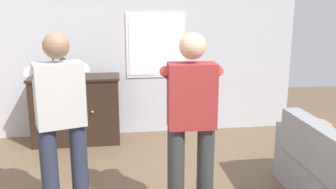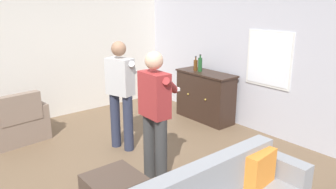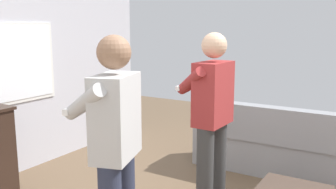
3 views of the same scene
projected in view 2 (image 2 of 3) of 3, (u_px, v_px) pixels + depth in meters
ground at (120, 167)px, 4.57m from camera, size 10.40×10.40×0.00m
wall_back_with_window at (246, 50)px, 5.80m from camera, size 5.20×0.15×2.80m
wall_side_left at (43, 47)px, 6.16m from camera, size 0.12×5.20×2.80m
armchair at (17, 125)px, 5.35m from camera, size 0.73×0.94×0.85m
sideboard_cabinet at (205, 96)px, 6.30m from camera, size 1.21×0.49×0.94m
bottle_wine_green at (200, 64)px, 6.21m from camera, size 0.08×0.08×0.33m
bottle_liquor_amber at (196, 65)px, 6.32m from camera, size 0.08×0.08×0.28m
person_standing_left at (121, 90)px, 4.93m from camera, size 0.53×0.52×1.68m
person_standing_right at (155, 112)px, 4.00m from camera, size 0.56×0.48×1.68m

